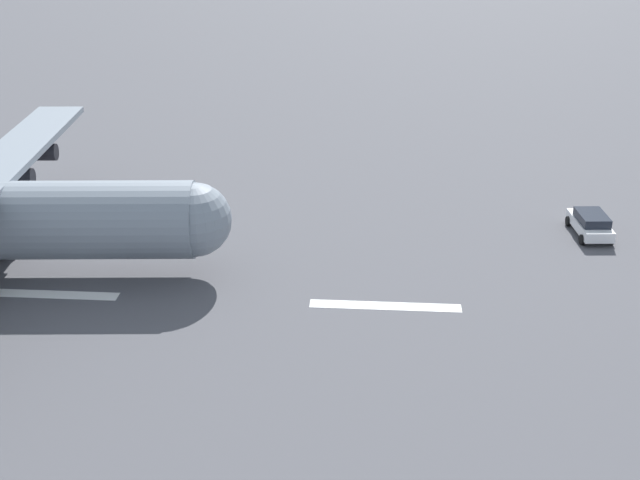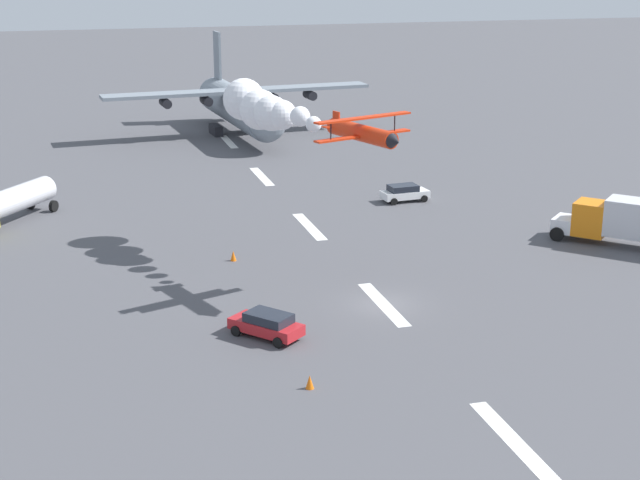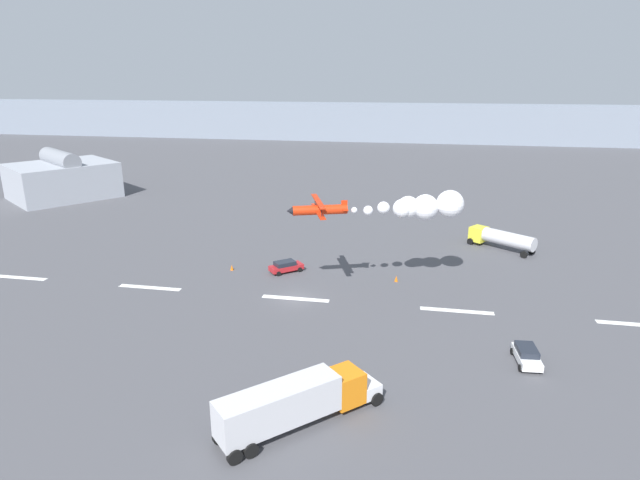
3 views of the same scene
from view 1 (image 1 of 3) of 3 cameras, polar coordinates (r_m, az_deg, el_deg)
The scene contains 4 objects.
runway_stripe_6 at distance 43.57m, azimuth 4.55°, elevation -4.58°, with size 8.00×0.90×0.01m, color white.
runway_stripe_7 at distance 47.02m, azimuth -18.52°, elevation -3.59°, with size 8.00×0.90×0.01m, color white.
cargo_transport_plane at distance 48.43m, azimuth -20.97°, elevation 1.48°, with size 25.44×32.75×11.56m.
followme_car_yellow at distance 54.28m, azimuth 18.27°, elevation 1.11°, with size 2.31×4.38×1.52m.
Camera 1 is at (37.50, 38.32, 20.72)m, focal length 46.08 mm.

